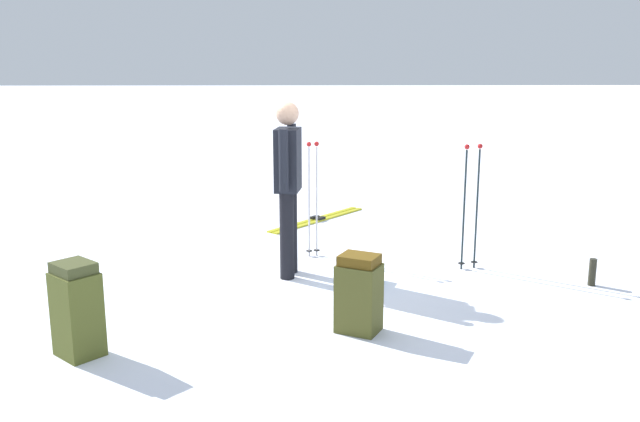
{
  "coord_description": "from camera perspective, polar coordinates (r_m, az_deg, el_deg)",
  "views": [
    {
      "loc": [
        0.11,
        6.34,
        2.15
      ],
      "look_at": [
        0.0,
        0.0,
        0.7
      ],
      "focal_mm": 39.05,
      "sensor_mm": 36.0,
      "label": 1
    }
  ],
  "objects": [
    {
      "name": "ski_poles_planted_far",
      "position": [
        7.09,
        12.26,
        0.86
      ],
      "size": [
        0.21,
        0.11,
        1.27
      ],
      "color": "black",
      "rests_on": "ground_plane"
    },
    {
      "name": "ski_poles_planted_near",
      "position": [
        7.37,
        -0.59,
        1.47
      ],
      "size": [
        0.15,
        0.09,
        1.24
      ],
      "color": "#BAB7BD",
      "rests_on": "ground_plane"
    },
    {
      "name": "ground_plane",
      "position": [
        6.7,
        0.0,
        -5.85
      ],
      "size": [
        80.0,
        80.0,
        0.0
      ],
      "primitive_type": "plane",
      "color": "white"
    },
    {
      "name": "ski_pair_near",
      "position": [
        9.1,
        -0.21,
        -0.7
      ],
      "size": [
        1.26,
        1.45,
        0.05
      ],
      "color": "gold",
      "rests_on": "ground_plane"
    },
    {
      "name": "backpack_bright",
      "position": [
        5.48,
        3.2,
        -6.82
      ],
      "size": [
        0.4,
        0.37,
        0.63
      ],
      "color": "#45461C",
      "rests_on": "ground_plane"
    },
    {
      "name": "thermos_bottle",
      "position": [
        7.05,
        21.42,
        -4.69
      ],
      "size": [
        0.07,
        0.07,
        0.26
      ],
      "primitive_type": "cylinder",
      "color": "black",
      "rests_on": "ground_plane"
    },
    {
      "name": "skier_standing",
      "position": [
        6.68,
        -2.63,
        2.55
      ],
      "size": [
        0.26,
        0.57,
        1.7
      ],
      "color": "black",
      "rests_on": "ground_plane"
    },
    {
      "name": "sleeping_mat_rolled",
      "position": [
        6.53,
        3.76,
        -5.55
      ],
      "size": [
        0.37,
        0.58,
        0.18
      ],
      "primitive_type": "cylinder",
      "rotation": [
        0.0,
        1.57,
        1.19
      ],
      "color": "teal",
      "rests_on": "ground_plane"
    },
    {
      "name": "backpack_large_dark",
      "position": [
        5.33,
        -19.29,
        -7.68
      ],
      "size": [
        0.41,
        0.41,
        0.7
      ],
      "color": "#464C1C",
      "rests_on": "ground_plane"
    }
  ]
}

